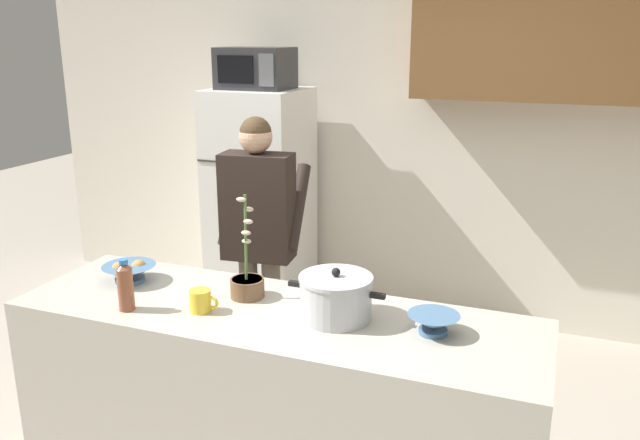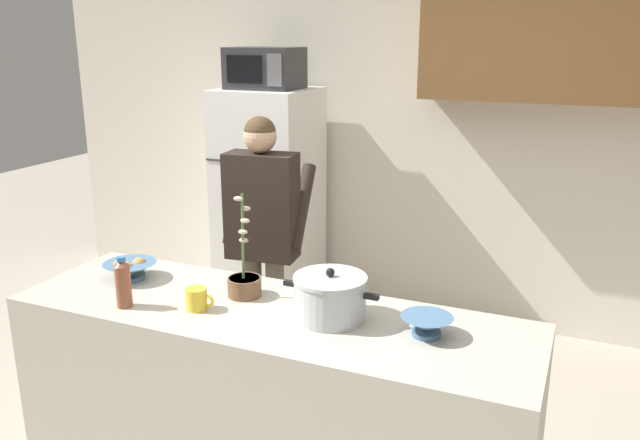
{
  "view_description": "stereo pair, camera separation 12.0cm",
  "coord_description": "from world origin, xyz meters",
  "px_view_note": "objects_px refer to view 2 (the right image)",
  "views": [
    {
      "loc": [
        1.08,
        -2.26,
        2.05
      ],
      "look_at": [
        0.0,
        0.55,
        1.17
      ],
      "focal_mm": 36.33,
      "sensor_mm": 36.0,
      "label": 1
    },
    {
      "loc": [
        1.19,
        -2.21,
        2.05
      ],
      "look_at": [
        0.0,
        0.55,
        1.17
      ],
      "focal_mm": 36.33,
      "sensor_mm": 36.0,
      "label": 2
    }
  ],
  "objects_px": {
    "bread_bowl": "(130,269)",
    "person_near_pot": "(263,221)",
    "cooking_pot": "(330,297)",
    "potted_orchid": "(244,281)",
    "microwave": "(265,68)",
    "refrigerator": "(269,204)",
    "empty_bowl": "(427,324)",
    "bottle_near_edge": "(123,283)",
    "coffee_mug": "(197,299)"
  },
  "relations": [
    {
      "from": "microwave",
      "to": "person_near_pot",
      "type": "height_order",
      "value": "microwave"
    },
    {
      "from": "refrigerator",
      "to": "empty_bowl",
      "type": "height_order",
      "value": "refrigerator"
    },
    {
      "from": "microwave",
      "to": "potted_orchid",
      "type": "distance_m",
      "value": 2.07
    },
    {
      "from": "refrigerator",
      "to": "coffee_mug",
      "type": "bearing_deg",
      "value": -70.78
    },
    {
      "from": "potted_orchid",
      "to": "refrigerator",
      "type": "bearing_deg",
      "value": 114.37
    },
    {
      "from": "bottle_near_edge",
      "to": "cooking_pot",
      "type": "bearing_deg",
      "value": 15.63
    },
    {
      "from": "microwave",
      "to": "cooking_pot",
      "type": "bearing_deg",
      "value": -55.58
    },
    {
      "from": "refrigerator",
      "to": "empty_bowl",
      "type": "distance_m",
      "value": 2.44
    },
    {
      "from": "bread_bowl",
      "to": "potted_orchid",
      "type": "height_order",
      "value": "potted_orchid"
    },
    {
      "from": "microwave",
      "to": "person_near_pot",
      "type": "bearing_deg",
      "value": -63.89
    },
    {
      "from": "microwave",
      "to": "potted_orchid",
      "type": "height_order",
      "value": "microwave"
    },
    {
      "from": "microwave",
      "to": "potted_orchid",
      "type": "xyz_separation_m",
      "value": [
        0.79,
        -1.73,
        -0.82
      ]
    },
    {
      "from": "bottle_near_edge",
      "to": "microwave",
      "type": "bearing_deg",
      "value": 100.61
    },
    {
      "from": "bread_bowl",
      "to": "bottle_near_edge",
      "type": "distance_m",
      "value": 0.33
    },
    {
      "from": "cooking_pot",
      "to": "bread_bowl",
      "type": "relative_size",
      "value": 1.66
    },
    {
      "from": "coffee_mug",
      "to": "potted_orchid",
      "type": "relative_size",
      "value": 0.28
    },
    {
      "from": "empty_bowl",
      "to": "cooking_pot",
      "type": "bearing_deg",
      "value": -179.99
    },
    {
      "from": "empty_bowl",
      "to": "potted_orchid",
      "type": "bearing_deg",
      "value": 175.39
    },
    {
      "from": "person_near_pot",
      "to": "bottle_near_edge",
      "type": "height_order",
      "value": "person_near_pot"
    },
    {
      "from": "bottle_near_edge",
      "to": "person_near_pot",
      "type": "bearing_deg",
      "value": 87.67
    },
    {
      "from": "bread_bowl",
      "to": "bottle_near_edge",
      "type": "height_order",
      "value": "bottle_near_edge"
    },
    {
      "from": "microwave",
      "to": "bottle_near_edge",
      "type": "distance_m",
      "value": 2.21
    },
    {
      "from": "bottle_near_edge",
      "to": "refrigerator",
      "type": "bearing_deg",
      "value": 100.5
    },
    {
      "from": "cooking_pot",
      "to": "empty_bowl",
      "type": "relative_size",
      "value": 2.03
    },
    {
      "from": "refrigerator",
      "to": "person_near_pot",
      "type": "xyz_separation_m",
      "value": [
        0.43,
        -0.89,
        0.16
      ]
    },
    {
      "from": "microwave",
      "to": "cooking_pot",
      "type": "distance_m",
      "value": 2.31
    },
    {
      "from": "microwave",
      "to": "coffee_mug",
      "type": "relative_size",
      "value": 3.66
    },
    {
      "from": "cooking_pot",
      "to": "bread_bowl",
      "type": "distance_m",
      "value": 1.04
    },
    {
      "from": "refrigerator",
      "to": "empty_bowl",
      "type": "bearing_deg",
      "value": -48.07
    },
    {
      "from": "refrigerator",
      "to": "microwave",
      "type": "relative_size",
      "value": 3.47
    },
    {
      "from": "refrigerator",
      "to": "microwave",
      "type": "bearing_deg",
      "value": -89.93
    },
    {
      "from": "refrigerator",
      "to": "potted_orchid",
      "type": "bearing_deg",
      "value": -65.63
    },
    {
      "from": "microwave",
      "to": "coffee_mug",
      "type": "distance_m",
      "value": 2.22
    },
    {
      "from": "refrigerator",
      "to": "bread_bowl",
      "type": "xyz_separation_m",
      "value": [
        0.19,
        -1.78,
        0.14
      ]
    },
    {
      "from": "person_near_pot",
      "to": "potted_orchid",
      "type": "xyz_separation_m",
      "value": [
        0.36,
        -0.85,
        -0.0
      ]
    },
    {
      "from": "cooking_pot",
      "to": "bread_bowl",
      "type": "xyz_separation_m",
      "value": [
        -1.04,
        0.03,
        -0.04
      ]
    },
    {
      "from": "empty_bowl",
      "to": "bottle_near_edge",
      "type": "height_order",
      "value": "bottle_near_edge"
    },
    {
      "from": "microwave",
      "to": "bread_bowl",
      "type": "distance_m",
      "value": 1.96
    },
    {
      "from": "bread_bowl",
      "to": "potted_orchid",
      "type": "distance_m",
      "value": 0.6
    },
    {
      "from": "bread_bowl",
      "to": "potted_orchid",
      "type": "bearing_deg",
      "value": 3.54
    },
    {
      "from": "cooking_pot",
      "to": "potted_orchid",
      "type": "bearing_deg",
      "value": 171.21
    },
    {
      "from": "person_near_pot",
      "to": "empty_bowl",
      "type": "bearing_deg",
      "value": -37.44
    },
    {
      "from": "coffee_mug",
      "to": "potted_orchid",
      "type": "height_order",
      "value": "potted_orchid"
    },
    {
      "from": "refrigerator",
      "to": "bottle_near_edge",
      "type": "distance_m",
      "value": 2.1
    },
    {
      "from": "microwave",
      "to": "empty_bowl",
      "type": "distance_m",
      "value": 2.56
    },
    {
      "from": "bread_bowl",
      "to": "bottle_near_edge",
      "type": "xyz_separation_m",
      "value": [
        0.19,
        -0.27,
        0.06
      ]
    },
    {
      "from": "bread_bowl",
      "to": "person_near_pot",
      "type": "bearing_deg",
      "value": 75.24
    },
    {
      "from": "microwave",
      "to": "coffee_mug",
      "type": "xyz_separation_m",
      "value": [
        0.68,
        -1.93,
        -0.84
      ]
    },
    {
      "from": "bread_bowl",
      "to": "empty_bowl",
      "type": "bearing_deg",
      "value": -1.22
    },
    {
      "from": "bottle_near_edge",
      "to": "empty_bowl",
      "type": "bearing_deg",
      "value": 10.76
    }
  ]
}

